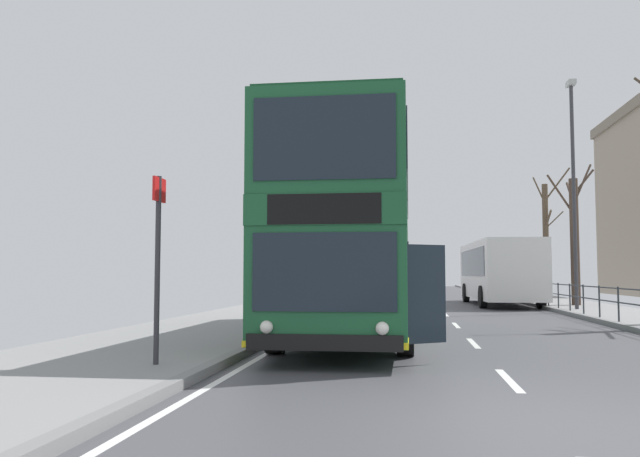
{
  "coord_description": "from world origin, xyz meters",
  "views": [
    {
      "loc": [
        -1.39,
        -6.75,
        1.47
      ],
      "look_at": [
        -3.12,
        6.27,
        2.38
      ],
      "focal_mm": 36.44,
      "sensor_mm": 36.0,
      "label": 1
    }
  ],
  "objects_px": {
    "double_decker_bus_main": "(353,236)",
    "street_lamp_far_side": "(573,177)",
    "background_bus_far_lane": "(499,271)",
    "bare_tree_far_00": "(546,237)",
    "bus_stop_sign_near": "(158,248)",
    "bare_tree_far_02": "(575,237)"
  },
  "relations": [
    {
      "from": "background_bus_far_lane",
      "to": "bare_tree_far_00",
      "type": "relative_size",
      "value": 1.39
    },
    {
      "from": "bare_tree_far_02",
      "to": "bare_tree_far_00",
      "type": "bearing_deg",
      "value": 86.43
    },
    {
      "from": "street_lamp_far_side",
      "to": "bare_tree_far_02",
      "type": "relative_size",
      "value": 1.42
    },
    {
      "from": "bare_tree_far_00",
      "to": "bare_tree_far_02",
      "type": "distance_m",
      "value": 8.06
    },
    {
      "from": "double_decker_bus_main",
      "to": "bare_tree_far_02",
      "type": "bearing_deg",
      "value": 59.22
    },
    {
      "from": "bare_tree_far_02",
      "to": "double_decker_bus_main",
      "type": "bearing_deg",
      "value": -120.78
    },
    {
      "from": "bare_tree_far_00",
      "to": "bare_tree_far_02",
      "type": "relative_size",
      "value": 1.18
    },
    {
      "from": "background_bus_far_lane",
      "to": "bare_tree_far_00",
      "type": "height_order",
      "value": "bare_tree_far_00"
    },
    {
      "from": "bus_stop_sign_near",
      "to": "street_lamp_far_side",
      "type": "bearing_deg",
      "value": 58.5
    },
    {
      "from": "double_decker_bus_main",
      "to": "street_lamp_far_side",
      "type": "xyz_separation_m",
      "value": [
        7.56,
        10.77,
        2.81
      ]
    },
    {
      "from": "double_decker_bus_main",
      "to": "bare_tree_far_00",
      "type": "xyz_separation_m",
      "value": [
        8.84,
        22.04,
        1.13
      ]
    },
    {
      "from": "double_decker_bus_main",
      "to": "street_lamp_far_side",
      "type": "distance_m",
      "value": 13.45
    },
    {
      "from": "double_decker_bus_main",
      "to": "bare_tree_far_02",
      "type": "xyz_separation_m",
      "value": [
        8.34,
        14.01,
        0.72
      ]
    },
    {
      "from": "double_decker_bus_main",
      "to": "street_lamp_far_side",
      "type": "bearing_deg",
      "value": 54.94
    },
    {
      "from": "background_bus_far_lane",
      "to": "street_lamp_far_side",
      "type": "distance_m",
      "value": 7.22
    },
    {
      "from": "bus_stop_sign_near",
      "to": "street_lamp_far_side",
      "type": "relative_size",
      "value": 0.32
    },
    {
      "from": "double_decker_bus_main",
      "to": "background_bus_far_lane",
      "type": "distance_m",
      "value": 17.64
    },
    {
      "from": "background_bus_far_lane",
      "to": "street_lamp_far_side",
      "type": "xyz_separation_m",
      "value": [
        2.02,
        -5.97,
        3.53
      ]
    },
    {
      "from": "bare_tree_far_02",
      "to": "street_lamp_far_side",
      "type": "bearing_deg",
      "value": -103.62
    },
    {
      "from": "bare_tree_far_02",
      "to": "background_bus_far_lane",
      "type": "bearing_deg",
      "value": 135.81
    },
    {
      "from": "background_bus_far_lane",
      "to": "bare_tree_far_02",
      "type": "height_order",
      "value": "bare_tree_far_02"
    },
    {
      "from": "double_decker_bus_main",
      "to": "bus_stop_sign_near",
      "type": "relative_size",
      "value": 3.79
    }
  ]
}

